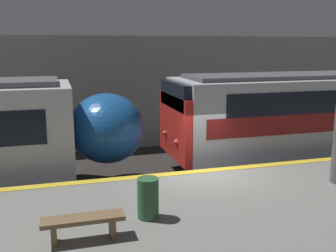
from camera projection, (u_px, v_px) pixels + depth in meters
ground_plane at (200, 205)px, 11.46m from camera, size 120.00×120.00×0.00m
platform at (242, 227)px, 8.88m from camera, size 40.00×5.23×1.11m
station_rear_barrier at (146, 93)px, 17.59m from camera, size 50.00×0.15×4.97m
platform_bench at (83, 223)px, 7.14m from camera, size 1.50×0.40×0.45m
trash_bin at (148, 198)px, 8.04m from camera, size 0.44×0.44×0.85m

